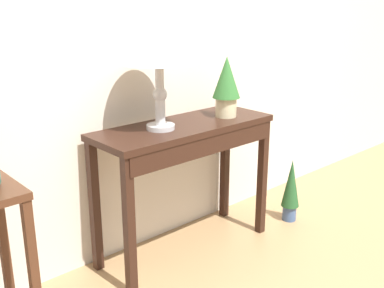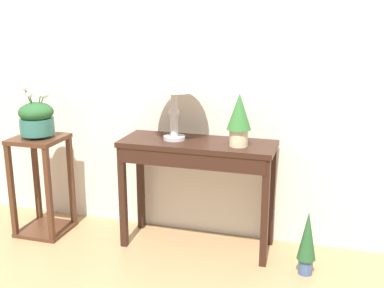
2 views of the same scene
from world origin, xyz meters
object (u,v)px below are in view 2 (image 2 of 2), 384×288
object	(u,v)px
planter_bowl_wide	(37,118)
potted_plant_on_console	(239,117)
console_table	(197,160)
potted_plant_floor	(307,241)
pedestal_stand_left	(42,185)
table_lamp	(174,77)

from	to	relation	value
planter_bowl_wide	potted_plant_on_console	bearing A→B (deg)	2.87
console_table	potted_plant_floor	size ratio (longest dim) A/B	2.46
console_table	potted_plant_floor	bearing A→B (deg)	-11.91
potted_plant_on_console	pedestal_stand_left	distance (m)	1.55
pedestal_stand_left	planter_bowl_wide	world-z (taller)	planter_bowl_wide
pedestal_stand_left	potted_plant_floor	distance (m)	1.92
console_table	pedestal_stand_left	world-z (taller)	console_table
table_lamp	pedestal_stand_left	world-z (taller)	table_lamp
potted_plant_on_console	pedestal_stand_left	world-z (taller)	potted_plant_on_console
console_table	pedestal_stand_left	size ratio (longest dim) A/B	1.42
console_table	table_lamp	distance (m)	0.57
potted_plant_on_console	pedestal_stand_left	size ratio (longest dim) A/B	0.47
table_lamp	potted_plant_floor	bearing A→B (deg)	-11.16
potted_plant_on_console	pedestal_stand_left	bearing A→B (deg)	-177.14
table_lamp	potted_plant_on_console	distance (m)	0.50
console_table	table_lamp	size ratio (longest dim) A/B	1.94
table_lamp	potted_plant_on_console	bearing A→B (deg)	-4.60
pedestal_stand_left	planter_bowl_wide	bearing A→B (deg)	-12.03
table_lamp	potted_plant_on_console	size ratio (longest dim) A/B	1.57
potted_plant_on_console	planter_bowl_wide	world-z (taller)	planter_bowl_wide
planter_bowl_wide	potted_plant_floor	size ratio (longest dim) A/B	0.91
pedestal_stand_left	potted_plant_floor	xyz separation A→B (m)	(1.91, -0.07, -0.14)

